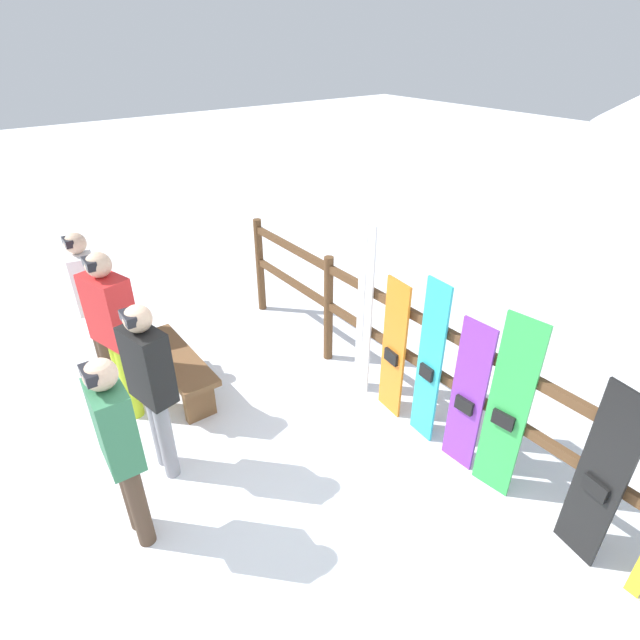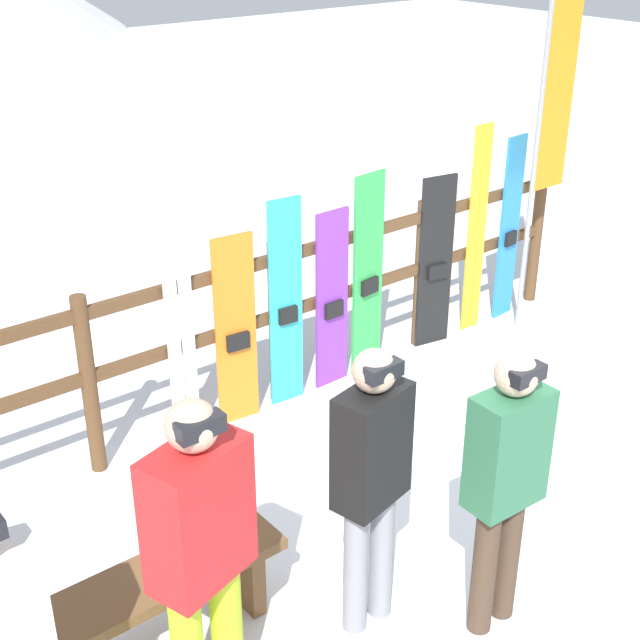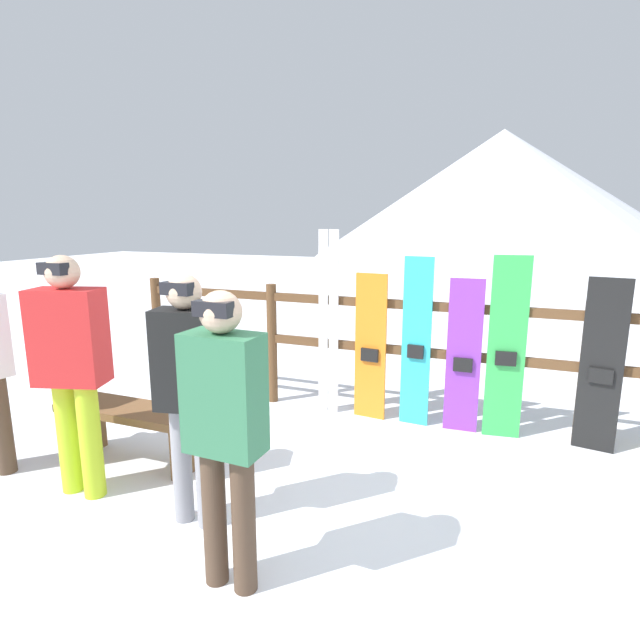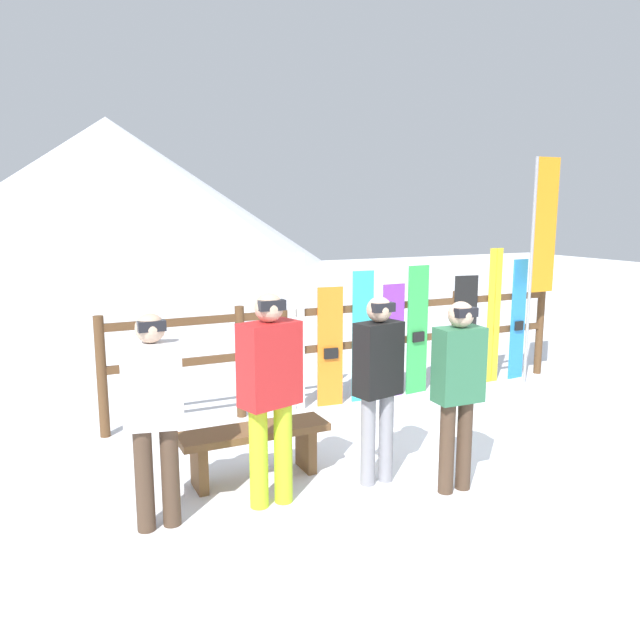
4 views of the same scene
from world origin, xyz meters
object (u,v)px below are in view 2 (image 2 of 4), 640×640
object	(u,v)px
person_plaid_green	(506,475)
ski_pair_yellow	(476,231)
snowboard_cyan	(286,305)
ski_pair_white	(180,322)
snowboard_purple	(332,300)
person_red	(201,546)
snowboard_blue	(509,229)
bench	(161,592)
snowboard_green	(368,276)
snowboard_black_stripe	(435,263)
rental_flag	(550,113)
person_black	(371,472)
snowboard_orange	(236,332)

from	to	relation	value
person_plaid_green	ski_pair_yellow	bearing A→B (deg)	44.88
snowboard_cyan	ski_pair_white	bearing A→B (deg)	179.77
ski_pair_white	snowboard_purple	world-z (taller)	ski_pair_white
ski_pair_yellow	snowboard_purple	bearing A→B (deg)	-179.87
person_red	snowboard_blue	world-z (taller)	person_red
person_plaid_green	ski_pair_yellow	size ratio (longest dim) A/B	0.88
bench	snowboard_blue	world-z (taller)	snowboard_blue
snowboard_purple	snowboard_green	size ratio (longest dim) A/B	0.87
ski_pair_white	snowboard_purple	size ratio (longest dim) A/B	1.29
person_red	snowboard_black_stripe	bearing A→B (deg)	30.66
bench	snowboard_cyan	world-z (taller)	snowboard_cyan
snowboard_purple	snowboard_green	bearing A→B (deg)	0.03
snowboard_cyan	rental_flag	world-z (taller)	rental_flag
snowboard_black_stripe	snowboard_blue	size ratio (longest dim) A/B	0.89
ski_pair_white	snowboard_black_stripe	xyz separation A→B (m)	(2.31, -0.00, -0.18)
person_red	rental_flag	distance (m)	4.75
bench	ski_pair_yellow	distance (m)	4.13
snowboard_purple	ski_pair_yellow	world-z (taller)	ski_pair_yellow
snowboard_purple	rental_flag	bearing A→B (deg)	-6.29
person_red	snowboard_green	world-z (taller)	person_red
snowboard_cyan	snowboard_black_stripe	world-z (taller)	snowboard_cyan
person_black	snowboard_green	bearing A→B (deg)	49.17
rental_flag	ski_pair_yellow	bearing A→B (deg)	155.33
person_black	person_plaid_green	distance (m)	0.63
ski_pair_yellow	rental_flag	bearing A→B (deg)	-24.67
snowboard_black_stripe	rental_flag	bearing A→B (deg)	-13.12
snowboard_blue	person_black	bearing A→B (deg)	-148.80
person_red	snowboard_purple	distance (m)	3.07
ski_pair_yellow	snowboard_cyan	bearing A→B (deg)	-179.90
rental_flag	snowboard_blue	bearing A→B (deg)	109.81
ski_pair_yellow	snowboard_blue	bearing A→B (deg)	-0.47
bench	person_plaid_green	world-z (taller)	person_plaid_green
snowboard_orange	snowboard_green	size ratio (longest dim) A/B	0.88
bench	snowboard_cyan	xyz separation A→B (m)	(1.87, 1.52, 0.44)
person_black	person_plaid_green	bearing A→B (deg)	-38.90
person_black	snowboard_black_stripe	bearing A→B (deg)	39.36
snowboard_green	rental_flag	distance (m)	1.96
person_red	snowboard_black_stripe	distance (m)	3.93
person_black	ski_pair_yellow	xyz separation A→B (m)	(2.91, 2.01, -0.04)
rental_flag	person_black	bearing A→B (deg)	-152.24
ski_pair_white	rental_flag	size ratio (longest dim) A/B	0.61
person_red	ski_pair_yellow	size ratio (longest dim) A/B	0.94
snowboard_cyan	snowboard_purple	xyz separation A→B (m)	(0.41, -0.00, -0.09)
snowboard_black_stripe	ski_pair_yellow	world-z (taller)	ski_pair_yellow
ski_pair_white	snowboard_green	size ratio (longest dim) A/B	1.12
snowboard_black_stripe	rental_flag	xyz separation A→B (m)	(0.95, -0.22, 1.09)
snowboard_orange	snowboard_blue	distance (m)	2.76
bench	person_red	bearing A→B (deg)	-94.03
bench	snowboard_blue	xyz separation A→B (m)	(4.21, 1.52, 0.46)
ski_pair_white	snowboard_green	xyz separation A→B (m)	(1.60, -0.00, -0.10)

